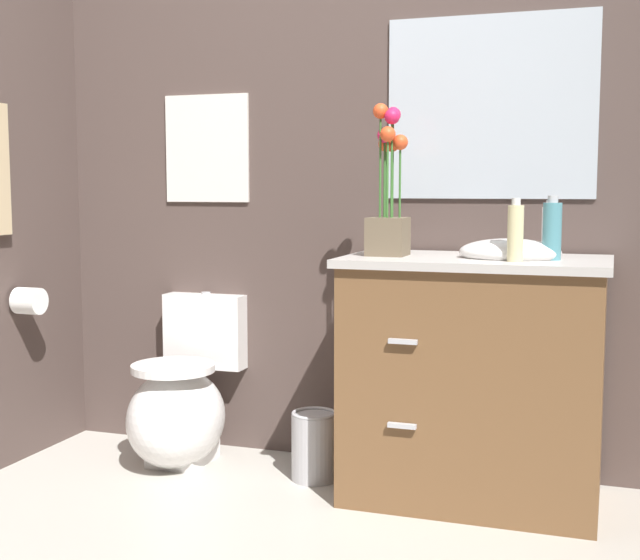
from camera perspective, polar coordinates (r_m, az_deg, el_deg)
The scene contains 11 objects.
wall_back at distance 3.52m, azimuth 5.44°, elevation 7.85°, with size 4.08×0.05×2.50m, color #4C3D38.
toilet at distance 3.66m, azimuth -9.14°, elevation -8.18°, with size 0.38×0.59×0.69m.
vanity_cabinet at distance 3.20m, azimuth 10.16°, elevation -6.29°, with size 0.94×0.56×1.07m.
flower_vase at distance 3.17m, azimuth 4.55°, elevation 5.31°, with size 0.14×0.14×0.55m.
soap_bottle at distance 2.98m, azimuth 12.81°, elevation 3.10°, with size 0.05×0.05×0.21m.
lotion_bottle at distance 3.08m, azimuth 15.11°, elevation 3.20°, with size 0.06×0.06×0.22m.
hand_wash_bottle at distance 3.18m, azimuth 15.02°, elevation 3.13°, with size 0.06×0.06×0.20m.
trash_bin at distance 3.44m, azimuth -0.37°, elevation -10.89°, with size 0.18×0.18×0.27m.
wall_poster at distance 3.79m, azimuth -7.50°, elevation 8.62°, with size 0.39×0.01×0.46m, color silver.
wall_mirror at distance 3.44m, azimuth 11.20°, elevation 11.15°, with size 0.80×0.01×0.70m, color #B2BCC6.
toilet_paper_roll at distance 3.73m, azimuth -18.69°, elevation -1.32°, with size 0.11×0.11×0.11m, color white.
Camera 1 is at (1.02, -1.91, 1.15)m, focal length 48.36 mm.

